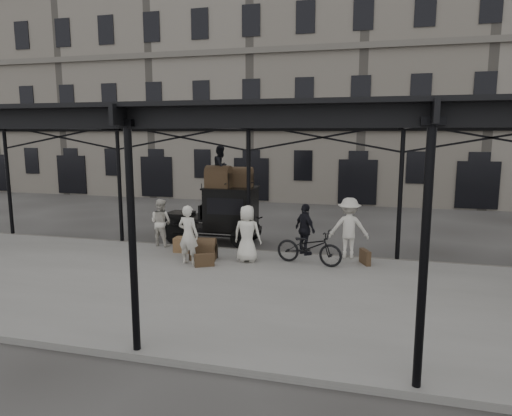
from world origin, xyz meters
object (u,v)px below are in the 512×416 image
(porter_official, at_px, (305,229))
(steamer_trunk_roof_near, at_px, (219,178))
(taxi, at_px, (223,212))
(bicycle, at_px, (309,247))
(steamer_trunk_platform, at_px, (204,250))
(porter_left, at_px, (188,235))

(porter_official, distance_m, steamer_trunk_roof_near, 3.96)
(taxi, distance_m, bicycle, 4.50)
(porter_official, bearing_deg, bicycle, 151.53)
(steamer_trunk_platform, bearing_deg, bicycle, -5.65)
(bicycle, bearing_deg, steamer_trunk_roof_near, 69.79)
(taxi, xyz_separation_m, steamer_trunk_platform, (0.30, -2.87, -0.76))
(porter_official, relative_size, steamer_trunk_platform, 2.13)
(bicycle, relative_size, steamer_trunk_roof_near, 2.25)
(taxi, distance_m, steamer_trunk_platform, 2.98)
(porter_left, distance_m, porter_official, 3.90)
(steamer_trunk_roof_near, distance_m, steamer_trunk_platform, 3.37)
(porter_official, bearing_deg, steamer_trunk_roof_near, 27.29)
(bicycle, bearing_deg, taxi, 66.54)
(bicycle, height_order, steamer_trunk_platform, bicycle)
(porter_left, distance_m, bicycle, 3.77)
(steamer_trunk_platform, bearing_deg, porter_left, -124.21)
(bicycle, xyz_separation_m, steamer_trunk_platform, (-3.38, -0.32, -0.26))
(taxi, distance_m, porter_left, 3.47)
(taxi, relative_size, steamer_trunk_platform, 4.50)
(porter_left, relative_size, porter_official, 1.07)
(taxi, bearing_deg, porter_official, -23.18)
(porter_left, relative_size, bicycle, 0.88)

